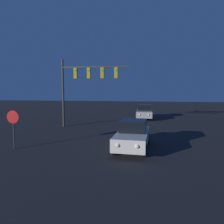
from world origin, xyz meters
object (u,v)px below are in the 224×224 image
car_near (133,135)px  traffic_signal_mast (84,79)px  stop_sign (13,122)px  car_far (144,112)px

car_near → traffic_signal_mast: traffic_signal_mast is taller
car_near → stop_sign: bearing=13.0°
car_near → stop_sign: 6.57m
car_far → traffic_signal_mast: 8.58m
car_near → traffic_signal_mast: (-4.52, 6.34, 3.36)m
car_near → car_far: same height
car_far → traffic_signal_mast: bearing=49.8°
car_far → traffic_signal_mast: (-5.07, -6.05, 3.36)m
car_far → stop_sign: size_ratio=2.02×
car_near → traffic_signal_mast: 8.48m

